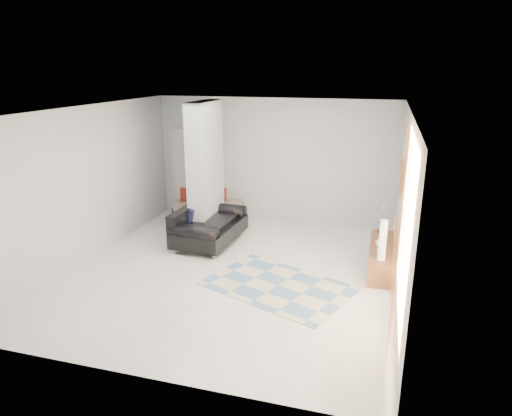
# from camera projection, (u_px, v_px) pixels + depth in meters

# --- Properties ---
(floor) EXTENTS (6.00, 6.00, 0.00)m
(floor) POSITION_uv_depth(u_px,v_px,m) (232.00, 271.00, 8.03)
(floor) COLOR beige
(floor) RESTS_ON ground
(ceiling) EXTENTS (6.00, 6.00, 0.00)m
(ceiling) POSITION_uv_depth(u_px,v_px,m) (230.00, 110.00, 7.20)
(ceiling) COLOR white
(ceiling) RESTS_ON wall_back
(wall_back) EXTENTS (6.00, 0.00, 6.00)m
(wall_back) POSITION_uv_depth(u_px,v_px,m) (274.00, 161.00, 10.37)
(wall_back) COLOR silver
(wall_back) RESTS_ON ground
(wall_front) EXTENTS (6.00, 0.00, 6.00)m
(wall_front) POSITION_uv_depth(u_px,v_px,m) (140.00, 268.00, 4.86)
(wall_front) COLOR silver
(wall_front) RESTS_ON ground
(wall_left) EXTENTS (0.00, 6.00, 6.00)m
(wall_left) POSITION_uv_depth(u_px,v_px,m) (89.00, 184.00, 8.33)
(wall_left) COLOR silver
(wall_left) RESTS_ON ground
(wall_right) EXTENTS (0.00, 6.00, 6.00)m
(wall_right) POSITION_uv_depth(u_px,v_px,m) (403.00, 208.00, 6.89)
(wall_right) COLOR silver
(wall_right) RESTS_ON ground
(partition_column) EXTENTS (0.35, 1.20, 2.80)m
(partition_column) POSITION_uv_depth(u_px,v_px,m) (206.00, 171.00, 9.37)
(partition_column) COLOR #AAB0B2
(partition_column) RESTS_ON floor
(hallway_door) EXTENTS (0.85, 0.06, 2.04)m
(hallway_door) POSITION_uv_depth(u_px,v_px,m) (189.00, 172.00, 10.99)
(hallway_door) COLOR silver
(hallway_door) RESTS_ON floor
(curtain) EXTENTS (0.00, 2.55, 2.55)m
(curtain) POSITION_uv_depth(u_px,v_px,m) (399.00, 230.00, 5.84)
(curtain) COLOR orange
(curtain) RESTS_ON wall_right
(wall_art) EXTENTS (0.04, 0.45, 0.55)m
(wall_art) POSITION_uv_depth(u_px,v_px,m) (401.00, 179.00, 7.65)
(wall_art) COLOR #331E0E
(wall_art) RESTS_ON wall_right
(media_console) EXTENTS (0.45, 1.78, 0.80)m
(media_console) POSITION_uv_depth(u_px,v_px,m) (382.00, 257.00, 8.14)
(media_console) COLOR brown
(media_console) RESTS_ON floor
(loveseat) EXTENTS (1.13, 1.80, 0.76)m
(loveseat) POSITION_uv_depth(u_px,v_px,m) (207.00, 226.00, 9.28)
(loveseat) COLOR silver
(loveseat) RESTS_ON floor
(daybed) EXTENTS (1.70, 1.03, 0.77)m
(daybed) POSITION_uv_depth(u_px,v_px,m) (208.00, 203.00, 10.55)
(daybed) COLOR black
(daybed) RESTS_ON floor
(area_rug) EXTENTS (2.69, 2.25, 0.01)m
(area_rug) POSITION_uv_depth(u_px,v_px,m) (278.00, 286.00, 7.49)
(area_rug) COLOR #C1B694
(area_rug) RESTS_ON floor
(cylinder_lamp) EXTENTS (0.13, 0.13, 0.69)m
(cylinder_lamp) POSITION_uv_depth(u_px,v_px,m) (383.00, 240.00, 7.42)
(cylinder_lamp) COLOR white
(cylinder_lamp) RESTS_ON media_console
(bronze_figurine) EXTENTS (0.13, 0.13, 0.26)m
(bronze_figurine) POSITION_uv_depth(u_px,v_px,m) (381.00, 226.00, 8.73)
(bronze_figurine) COLOR #302015
(bronze_figurine) RESTS_ON media_console
(vase) EXTENTS (0.18, 0.18, 0.19)m
(vase) POSITION_uv_depth(u_px,v_px,m) (380.00, 242.00, 8.05)
(vase) COLOR white
(vase) RESTS_ON media_console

